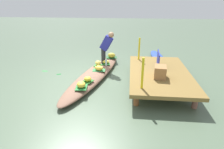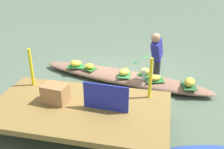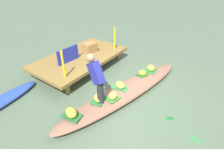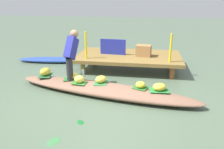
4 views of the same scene
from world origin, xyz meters
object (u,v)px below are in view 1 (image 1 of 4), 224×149
at_px(banana_bunch_0, 81,84).
at_px(produce_crate, 160,72).
at_px(banana_bunch_1, 99,68).
at_px(banana_bunch_4, 106,61).
at_px(banana_bunch_2, 98,63).
at_px(water_bottle, 106,63).
at_px(vendor_boat, 95,74).
at_px(market_banner, 158,59).
at_px(moored_boat, 158,58).
at_px(vendor_person, 106,46).
at_px(banana_bunch_5, 88,79).
at_px(banana_bunch_3, 112,55).

distance_m(banana_bunch_0, produce_crate, 2.23).
relative_size(banana_bunch_1, banana_bunch_4, 1.01).
bearing_deg(banana_bunch_2, water_bottle, 89.42).
bearing_deg(banana_bunch_0, banana_bunch_1, 168.64).
bearing_deg(vendor_boat, banana_bunch_1, 136.10).
distance_m(banana_bunch_2, water_bottle, 0.30).
distance_m(water_bottle, market_banner, 1.86).
bearing_deg(banana_bunch_2, moored_boat, 125.80).
bearing_deg(produce_crate, banana_bunch_0, -79.04).
height_order(banana_bunch_1, vendor_person, vendor_person).
distance_m(banana_bunch_1, water_bottle, 0.53).
xyz_separation_m(vendor_boat, banana_bunch_2, (-0.59, 0.02, 0.21)).
bearing_deg(banana_bunch_5, banana_bunch_1, 169.06).
relative_size(banana_bunch_4, water_bottle, 1.24).
xyz_separation_m(moored_boat, produce_crate, (3.16, -0.39, 0.53)).
distance_m(banana_bunch_0, banana_bunch_1, 1.39).
bearing_deg(banana_bunch_3, vendor_person, -8.33).
bearing_deg(banana_bunch_2, vendor_boat, -2.30).
relative_size(banana_bunch_2, banana_bunch_4, 0.81).
bearing_deg(market_banner, vendor_person, -108.49).
height_order(banana_bunch_2, banana_bunch_5, banana_bunch_2).
height_order(banana_bunch_4, banana_bunch_5, same).
bearing_deg(produce_crate, moored_boat, 173.03).
bearing_deg(banana_bunch_1, produce_crate, 63.65).
xyz_separation_m(moored_boat, banana_bunch_5, (3.17, -2.47, 0.23)).
xyz_separation_m(banana_bunch_2, market_banner, (0.48, 2.07, 0.35)).
xyz_separation_m(moored_boat, market_banner, (2.21, -0.33, 0.60)).
height_order(banana_bunch_0, banana_bunch_5, banana_bunch_0).
bearing_deg(market_banner, banana_bunch_4, -108.09).
distance_m(banana_bunch_3, vendor_person, 0.97).
height_order(water_bottle, market_banner, market_banner).
bearing_deg(banana_bunch_5, market_banner, 114.20).
distance_m(moored_boat, produce_crate, 3.23).
distance_m(banana_bunch_0, water_bottle, 1.91).
height_order(banana_bunch_2, market_banner, market_banner).
bearing_deg(banana_bunch_2, banana_bunch_0, -5.09).
distance_m(vendor_boat, banana_bunch_5, 0.88).
height_order(banana_bunch_3, banana_bunch_5, banana_bunch_3).
xyz_separation_m(banana_bunch_1, banana_bunch_2, (-0.50, -0.11, 0.01)).
xyz_separation_m(banana_bunch_4, produce_crate, (1.70, 1.77, 0.30)).
height_order(banana_bunch_3, water_bottle, water_bottle).
distance_m(moored_boat, vendor_person, 2.71).
bearing_deg(vendor_person, banana_bunch_5, -11.75).
relative_size(market_banner, produce_crate, 1.82).
height_order(banana_bunch_2, banana_bunch_4, banana_bunch_2).
xyz_separation_m(banana_bunch_0, water_bottle, (-1.86, 0.46, 0.04)).
relative_size(moored_boat, banana_bunch_2, 9.63).
relative_size(moored_boat, banana_bunch_0, 7.79).
distance_m(banana_bunch_3, produce_crate, 2.96).
height_order(banana_bunch_1, banana_bunch_5, banana_bunch_1).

